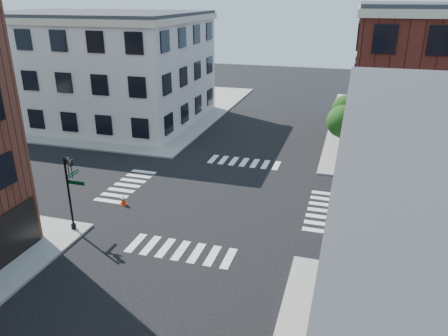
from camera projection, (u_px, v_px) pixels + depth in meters
The scene contains 8 objects.
ground at pixel (219, 197), 29.85m from camera, with size 120.00×120.00×0.00m, color black.
sidewalk_nw at pixel (108, 106), 54.12m from camera, with size 30.00×30.00×0.15m, color gray.
building_nw at pixel (95, 68), 47.13m from camera, with size 22.00×16.00×11.00m, color beige.
tree_near at pixel (344, 123), 35.56m from camera, with size 2.69×2.69×4.49m.
tree_far at pixel (346, 109), 41.01m from camera, with size 2.43×2.43×4.07m.
signal_pole at pixel (70, 186), 24.64m from camera, with size 1.29×1.24×4.60m.
box_truck at pixel (414, 211), 24.32m from camera, with size 7.26×2.72×3.22m.
traffic_cone at pixel (123, 200), 28.65m from camera, with size 0.41×0.41×0.75m.
Camera 1 is at (8.06, -25.78, 12.88)m, focal length 35.00 mm.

